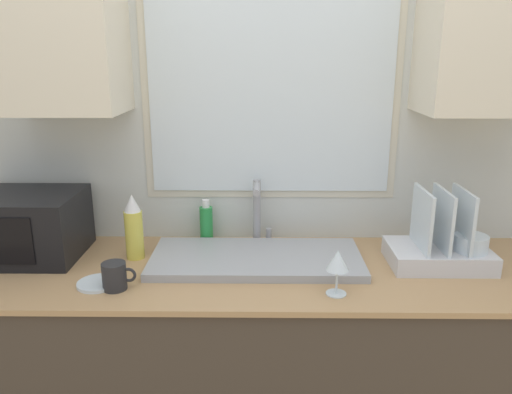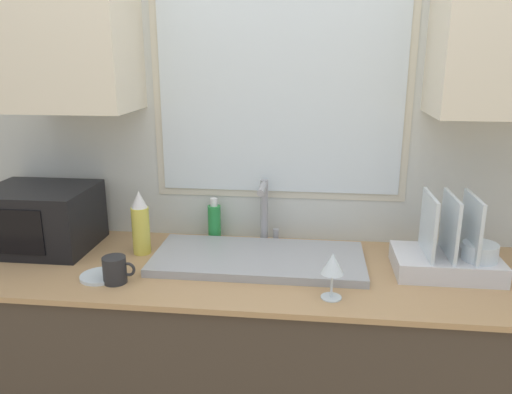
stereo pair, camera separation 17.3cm
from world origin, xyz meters
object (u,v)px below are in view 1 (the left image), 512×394
(faucet, at_px, (258,208))
(spray_bottle, at_px, (134,228))
(mug_near_sink, at_px, (115,276))
(dish_rack, at_px, (442,247))
(microwave, at_px, (26,225))
(soap_bottle, at_px, (206,223))
(wine_glass, at_px, (338,262))

(faucet, xyz_separation_m, spray_bottle, (-0.47, -0.15, -0.03))
(spray_bottle, distance_m, mug_near_sink, 0.28)
(dish_rack, bearing_deg, microwave, 177.42)
(soap_bottle, distance_m, mug_near_sink, 0.52)
(faucet, bearing_deg, wine_glass, -59.79)
(mug_near_sink, bearing_deg, soap_bottle, 59.83)
(soap_bottle, bearing_deg, dish_rack, -14.53)
(soap_bottle, bearing_deg, mug_near_sink, -120.17)
(microwave, bearing_deg, faucet, 8.76)
(wine_glass, bearing_deg, soap_bottle, 135.17)
(dish_rack, xyz_separation_m, soap_bottle, (-0.90, 0.23, 0.01))
(microwave, height_order, mug_near_sink, microwave)
(spray_bottle, xyz_separation_m, soap_bottle, (0.26, 0.18, -0.04))
(microwave, relative_size, wine_glass, 2.67)
(dish_rack, relative_size, soap_bottle, 2.00)
(microwave, xyz_separation_m, wine_glass, (1.15, -0.31, -0.01))
(spray_bottle, xyz_separation_m, mug_near_sink, (-0.00, -0.27, -0.08))
(dish_rack, bearing_deg, mug_near_sink, -169.64)
(microwave, relative_size, mug_near_sink, 3.62)
(faucet, height_order, spray_bottle, faucet)
(mug_near_sink, relative_size, wine_glass, 0.74)
(spray_bottle, distance_m, soap_bottle, 0.31)
(soap_bottle, relative_size, wine_glass, 1.18)
(dish_rack, distance_m, mug_near_sink, 1.18)
(faucet, height_order, microwave, faucet)
(dish_rack, bearing_deg, spray_bottle, 177.24)
(faucet, xyz_separation_m, soap_bottle, (-0.21, 0.02, -0.08))
(faucet, bearing_deg, microwave, -171.24)
(spray_bottle, xyz_separation_m, wine_glass, (0.73, -0.30, -0.01))
(microwave, xyz_separation_m, mug_near_sink, (0.42, -0.28, -0.08))
(faucet, xyz_separation_m, mug_near_sink, (-0.47, -0.42, -0.11))
(faucet, relative_size, dish_rack, 0.74)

